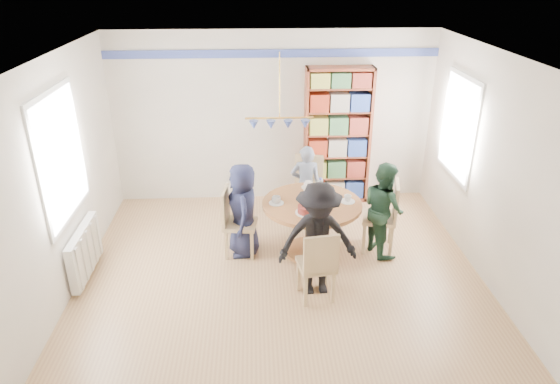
{
  "coord_description": "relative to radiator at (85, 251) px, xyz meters",
  "views": [
    {
      "loc": [
        -0.29,
        -5.08,
        3.61
      ],
      "look_at": [
        0.0,
        0.4,
        1.05
      ],
      "focal_mm": 32.0,
      "sensor_mm": 36.0,
      "label": 1
    }
  ],
  "objects": [
    {
      "name": "radiator",
      "position": [
        0.0,
        0.0,
        0.0
      ],
      "size": [
        0.12,
        1.0,
        0.6
      ],
      "color": "silver",
      "rests_on": "ground"
    },
    {
      "name": "ground",
      "position": [
        2.42,
        -0.3,
        -0.35
      ],
      "size": [
        5.0,
        5.0,
        0.0
      ],
      "primitive_type": "plane",
      "color": "tan"
    },
    {
      "name": "chair_right",
      "position": [
        3.85,
        0.44,
        0.19
      ],
      "size": [
        0.53,
        0.53,
        0.99
      ],
      "color": "tan",
      "rests_on": "ground"
    },
    {
      "name": "tableware",
      "position": [
        2.83,
        0.43,
        0.46
      ],
      "size": [
        1.12,
        1.12,
        0.3
      ],
      "color": "white",
      "rests_on": "dining_table"
    },
    {
      "name": "person_far",
      "position": [
        2.85,
        1.26,
        0.26
      ],
      "size": [
        0.47,
        0.33,
        1.22
      ],
      "primitive_type": "imported",
      "rotation": [
        0.0,
        0.0,
        3.04
      ],
      "color": "gray",
      "rests_on": "ground"
    },
    {
      "name": "room_shell",
      "position": [
        2.16,
        0.57,
        1.3
      ],
      "size": [
        5.0,
        5.0,
        5.0
      ],
      "color": "white",
      "rests_on": "ground"
    },
    {
      "name": "chair_far",
      "position": [
        2.9,
        1.45,
        0.19
      ],
      "size": [
        0.52,
        0.52,
        0.97
      ],
      "color": "tan",
      "rests_on": "ground"
    },
    {
      "name": "chair_near",
      "position": [
        2.81,
        -0.65,
        0.15
      ],
      "size": [
        0.46,
        0.46,
        0.91
      ],
      "color": "tan",
      "rests_on": "ground"
    },
    {
      "name": "dining_table",
      "position": [
        2.85,
        0.4,
        0.21
      ],
      "size": [
        1.3,
        1.3,
        0.75
      ],
      "color": "brown",
      "rests_on": "ground"
    },
    {
      "name": "person_right",
      "position": [
        3.79,
        0.39,
        0.29
      ],
      "size": [
        0.65,
        0.74,
        1.28
      ],
      "primitive_type": "imported",
      "rotation": [
        0.0,
        0.0,
        1.88
      ],
      "color": "#1B3726",
      "rests_on": "ground"
    },
    {
      "name": "person_left",
      "position": [
        1.95,
        0.44,
        0.29
      ],
      "size": [
        0.46,
        0.66,
        1.28
      ],
      "primitive_type": "imported",
      "rotation": [
        0.0,
        0.0,
        -1.47
      ],
      "color": "#171A33",
      "rests_on": "ground"
    },
    {
      "name": "chair_left",
      "position": [
        1.83,
        0.44,
        0.17
      ],
      "size": [
        0.46,
        0.46,
        0.94
      ],
      "color": "tan",
      "rests_on": "ground"
    },
    {
      "name": "person_near",
      "position": [
        2.82,
        -0.47,
        0.35
      ],
      "size": [
        0.93,
        0.57,
        1.41
      ],
      "primitive_type": "imported",
      "rotation": [
        0.0,
        0.0,
        0.05
      ],
      "color": "black",
      "rests_on": "ground"
    },
    {
      "name": "bookshelf",
      "position": [
        3.42,
        2.04,
        0.72
      ],
      "size": [
        1.03,
        0.31,
        2.17
      ],
      "color": "brown",
      "rests_on": "ground"
    }
  ]
}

